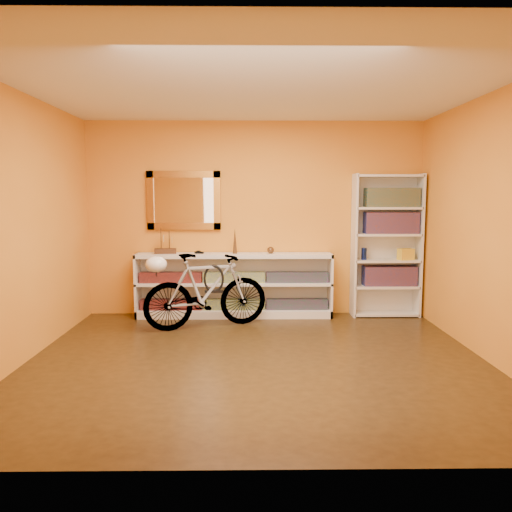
{
  "coord_description": "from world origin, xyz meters",
  "views": [
    {
      "loc": [
        -0.07,
        -4.78,
        1.6
      ],
      "look_at": [
        0.0,
        0.7,
        0.95
      ],
      "focal_mm": 35.15,
      "sensor_mm": 36.0,
      "label": 1
    }
  ],
  "objects_px": {
    "bookcase": "(386,246)",
    "helmet": "(156,264)",
    "bicycle": "(207,291)",
    "console_unit": "(234,285)"
  },
  "relations": [
    {
      "from": "helmet",
      "to": "console_unit",
      "type": "bearing_deg",
      "value": 41.73
    },
    {
      "from": "helmet",
      "to": "bicycle",
      "type": "bearing_deg",
      "value": 19.98
    },
    {
      "from": "bookcase",
      "to": "helmet",
      "type": "height_order",
      "value": "bookcase"
    },
    {
      "from": "console_unit",
      "to": "bicycle",
      "type": "distance_m",
      "value": 0.67
    },
    {
      "from": "bookcase",
      "to": "helmet",
      "type": "relative_size",
      "value": 7.59
    },
    {
      "from": "bookcase",
      "to": "bicycle",
      "type": "bearing_deg",
      "value": -165.5
    },
    {
      "from": "console_unit",
      "to": "bookcase",
      "type": "height_order",
      "value": "bookcase"
    },
    {
      "from": "bookcase",
      "to": "helmet",
      "type": "distance_m",
      "value": 3.03
    },
    {
      "from": "helmet",
      "to": "bookcase",
      "type": "bearing_deg",
      "value": 15.59
    },
    {
      "from": "console_unit",
      "to": "helmet",
      "type": "height_order",
      "value": "helmet"
    }
  ]
}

